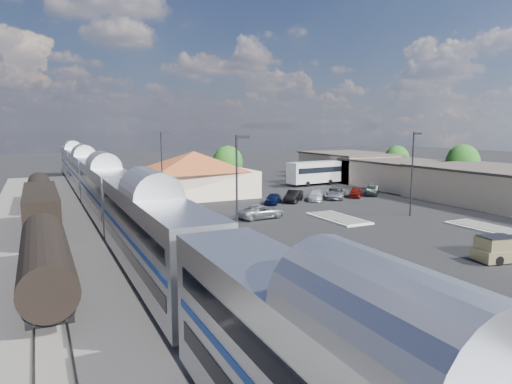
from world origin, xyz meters
name	(u,v)px	position (x,y,z in m)	size (l,w,h in m)	color
ground	(317,226)	(0.00, 0.00, 0.00)	(280.00, 280.00, 0.00)	black
railbed	(78,230)	(-21.00, 8.00, 0.06)	(16.00, 100.00, 0.12)	#4C4944
platform	(179,225)	(-12.00, 6.00, 0.09)	(5.50, 92.00, 0.18)	gray
passenger_train	(105,192)	(-18.00, 12.12, 2.87)	(3.00, 104.00, 5.55)	silver
freight_cars	(41,213)	(-24.00, 8.25, 1.93)	(2.80, 46.00, 4.00)	black
station_depot	(194,173)	(-4.56, 24.00, 3.13)	(18.35, 12.24, 6.20)	tan
buildings_east	(421,175)	(28.00, 14.28, 2.27)	(14.40, 51.40, 4.80)	#C6B28C
traffic_island_south	(338,218)	(4.00, 2.00, 0.10)	(3.30, 7.50, 0.21)	silver
traffic_island_north	(488,228)	(14.00, -8.00, 0.10)	(3.30, 7.50, 0.21)	silver
lamp_plat_s	(238,185)	(-10.90, -6.00, 5.34)	(1.08, 0.25, 9.00)	black
lamp_plat_n	(163,163)	(-10.90, 16.00, 5.34)	(1.08, 0.25, 9.00)	black
lamp_lot	(413,167)	(12.10, 0.00, 5.34)	(1.08, 0.25, 9.00)	black
tree_east_b	(463,162)	(34.00, 12.00, 4.22)	(4.94, 4.94, 6.96)	#382314
tree_east_c	(397,159)	(34.00, 26.00, 3.76)	(4.41, 4.41, 6.21)	#382314
tree_depot	(228,162)	(3.00, 30.00, 4.02)	(4.71, 4.71, 6.63)	#382314
pickup_truck	(509,249)	(6.31, -15.56, 0.85)	(5.43, 2.82, 1.78)	tan
suv	(261,212)	(-3.12, 5.78, 0.72)	(2.38, 5.17, 1.44)	#9EA2A6
coach_bus	(320,171)	(18.18, 26.77, 2.22)	(12.22, 4.05, 3.85)	white
person_a	(219,233)	(-11.15, -2.59, 1.03)	(0.62, 0.41, 1.70)	#9CB739
person_b	(214,239)	(-12.29, -4.56, 1.09)	(0.88, 0.69, 1.82)	silver
parked_car_a	(273,199)	(2.18, 13.22, 0.67)	(1.57, 3.91, 1.33)	#0B163B
parked_car_b	(294,196)	(5.38, 13.52, 0.75)	(1.58, 4.53, 1.49)	black
parked_car_c	(316,196)	(8.58, 13.22, 0.64)	(1.79, 4.41, 1.28)	silver
parked_car_d	(335,193)	(11.78, 13.52, 0.75)	(2.50, 5.42, 1.51)	gray
parked_car_e	(355,192)	(14.98, 13.22, 0.65)	(1.54, 3.83, 1.31)	maroon
parked_car_f	(372,190)	(18.18, 13.52, 0.71)	(1.49, 4.29, 1.41)	black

